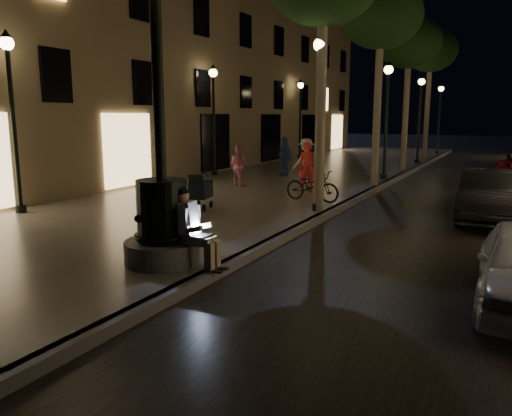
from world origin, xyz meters
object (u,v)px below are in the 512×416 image
Objects in this scene: lamp_curb_d at (440,110)px; car_second at (490,196)px; tree_second at (381,17)px; pedestrian_pink at (239,165)px; lamp_curb_c at (420,108)px; pedestrian_blue at (285,156)px; lamp_left_a at (11,99)px; lamp_left_b at (214,106)px; stroller at (201,190)px; bicycle at (312,186)px; seated_man_laptop at (191,226)px; tree_third at (409,44)px; lamp_curb_b at (387,105)px; tree_far at (431,52)px; lamp_left_c at (300,109)px; pedestrian_red at (307,167)px; fountain_lamppost at (162,207)px; pedestrian_white at (306,161)px; lamp_curb_a at (319,100)px.

car_second is at bearing -79.09° from lamp_curb_d.
tree_second is 4.74× the size of pedestrian_pink.
lamp_curb_c reaches higher than pedestrian_blue.
pedestrian_blue is (2.96, 11.06, -2.17)m from lamp_left_a.
lamp_left_b reaches higher than pedestrian_blue.
bicycle is at bearing 36.78° from stroller.
seated_man_laptop is 13.67m from pedestrian_blue.
tree_third is at bearing 111.33° from car_second.
lamp_curb_b is at bearing -90.00° from lamp_curb_c.
tree_far is (0.08, 6.00, 0.29)m from tree_third.
tree_second is at bearing 89.11° from seated_man_laptop.
lamp_curb_d is 10.70m from lamp_left_c.
tree_second is at bearing -54.25° from lamp_left_c.
lamp_curb_d is 21.21m from pedestrian_pink.
seated_man_laptop is 0.81× the size of pedestrian_red.
tree_third reaches higher than seated_man_laptop.
pedestrian_red is (-1.50, -12.93, -2.17)m from lamp_curb_c.
lamp_left_c reaches higher than seated_man_laptop.
lamp_left_c is 9.67m from pedestrian_blue.
stroller is 4.71m from pedestrian_red.
tree_second reaches higher than lamp_left_a.
tree_second is 12.00m from tree_far.
lamp_left_a is at bearing -113.93° from tree_third.
lamp_left_b is at bearing 62.26° from bicycle.
fountain_lamppost is 1.24× the size of car_second.
bicycle is at bearing -92.58° from tree_far.
seated_man_laptop is 0.90× the size of pedestrian_pink.
pedestrian_red is at bearing 51.65° from lamp_left_a.
pedestrian_white is (-2.45, -2.65, -2.16)m from lamp_curb_b.
car_second is at bearing -51.46° from lamp_left_c.
pedestrian_red is at bearing -94.11° from lamp_curb_d.
lamp_curb_c is 11.14m from pedestrian_white.
pedestrian_blue is (0.23, 3.68, 0.08)m from pedestrian_pink.
fountain_lamppost is 1.08× the size of lamp_curb_d.
lamp_curb_a is at bearing 83.35° from fountain_lamppost.
tree_second is 12.71m from lamp_left_a.
lamp_curb_a is at bearing -90.95° from tree_second.
tree_third is 4.13× the size of pedestrian_white.
bicycle is (3.70, -2.00, -0.30)m from pedestrian_pink.
lamp_left_a reaches higher than bicycle.
pedestrian_red is at bearing 165.27° from car_second.
pedestrian_pink reaches higher than car_second.
tree_third reaches higher than pedestrian_red.
lamp_curb_c is at bearing 105.41° from car_second.
tree_far reaches higher than seated_man_laptop.
lamp_left_c is at bearing -131.59° from lamp_curb_d.
lamp_curb_a is at bearing -81.17° from pedestrian_red.
lamp_left_a is (-7.10, -20.00, 0.00)m from lamp_curb_c.
lamp_curb_a is at bearing 11.52° from stroller.
lamp_curb_d is 4.26× the size of stroller.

